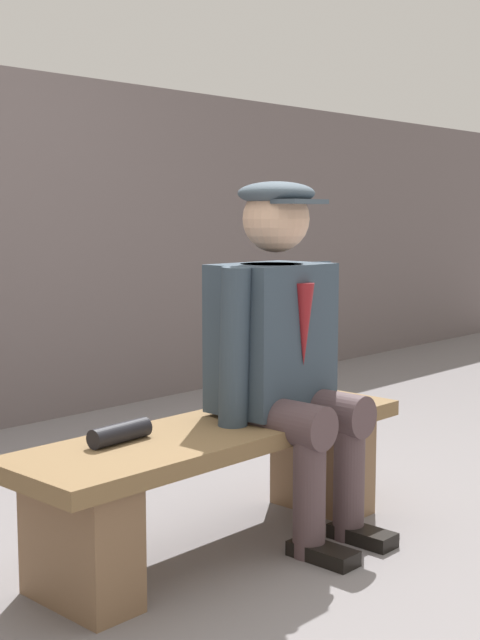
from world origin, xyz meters
TOP-DOWN VIEW (x-y plane):
  - ground_plane at (0.00, 0.00)m, footprint 30.00×30.00m
  - bench at (0.00, 0.00)m, footprint 1.53×0.44m
  - seated_man at (-0.27, 0.06)m, footprint 0.58×0.59m
  - rolled_magazine at (0.36, -0.07)m, footprint 0.23×0.08m

SIDE VIEW (x-z plane):
  - ground_plane at x=0.00m, z-range 0.00..0.00m
  - bench at x=0.00m, z-range 0.06..0.49m
  - rolled_magazine at x=0.36m, z-range 0.43..0.49m
  - seated_man at x=-0.27m, z-range 0.06..1.31m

